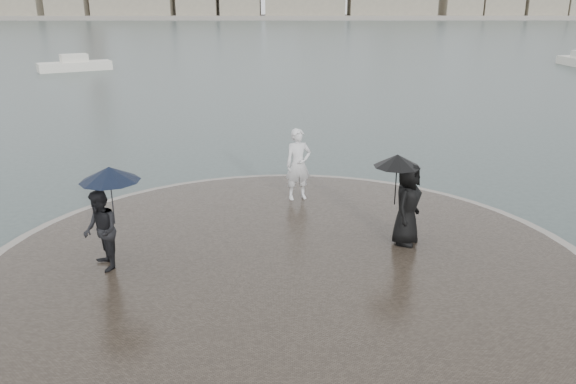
{
  "coord_description": "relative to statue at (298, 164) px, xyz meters",
  "views": [
    {
      "loc": [
        -0.09,
        -6.53,
        5.34
      ],
      "look_at": [
        0.0,
        4.8,
        1.45
      ],
      "focal_mm": 35.0,
      "sensor_mm": 36.0,
      "label": 1
    }
  ],
  "objects": [
    {
      "name": "statue",
      "position": [
        0.0,
        0.0,
        0.0
      ],
      "size": [
        0.79,
        0.63,
        1.87
      ],
      "primitive_type": "imported",
      "rotation": [
        0.0,
        0.0,
        0.31
      ],
      "color": "silver",
      "rests_on": "quay_tip"
    },
    {
      "name": "boats",
      "position": [
        3.96,
        32.67,
        -0.92
      ],
      "size": [
        45.48,
        7.4,
        1.5
      ],
      "color": "silver",
      "rests_on": "ground"
    },
    {
      "name": "visitor_left",
      "position": [
        -3.8,
        -4.01,
        0.22
      ],
      "size": [
        1.27,
        1.15,
        2.04
      ],
      "color": "black",
      "rests_on": "quay_tip"
    },
    {
      "name": "quay_tip",
      "position": [
        -0.29,
        -3.95,
        -1.12
      ],
      "size": [
        11.9,
        11.9,
        0.36
      ],
      "primitive_type": "cylinder",
      "color": "#2D261E",
      "rests_on": "ground"
    },
    {
      "name": "kerb_ring",
      "position": [
        -0.29,
        -3.95,
        -1.14
      ],
      "size": [
        12.5,
        12.5,
        0.32
      ],
      "primitive_type": "cylinder",
      "color": "gray",
      "rests_on": "ground"
    },
    {
      "name": "visitor_right",
      "position": [
        2.18,
        -2.86,
        0.16
      ],
      "size": [
        1.21,
        1.11,
        1.95
      ],
      "color": "black",
      "rests_on": "quay_tip"
    }
  ]
}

